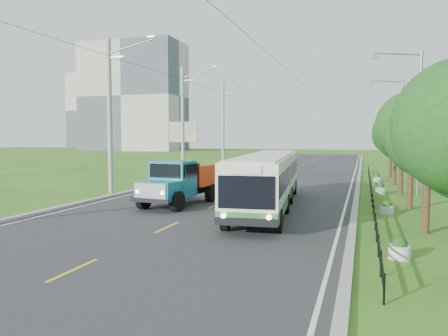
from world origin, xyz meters
The scene contains 28 objects.
ground centered at (0.00, 0.00, 0.00)m, with size 240.00×240.00×0.00m, color #306016.
road centered at (0.00, 20.00, 0.01)m, with size 14.00×120.00×0.02m, color #28282B.
curb_left centered at (-7.20, 20.00, 0.07)m, with size 0.40×120.00×0.15m, color #9E9E99.
curb_right centered at (7.15, 20.00, 0.05)m, with size 0.30×120.00×0.10m, color #9E9E99.
edge_line_left centered at (-6.65, 20.00, 0.02)m, with size 0.12×120.00×0.00m, color silver.
edge_line_right centered at (6.65, 20.00, 0.02)m, with size 0.12×120.00×0.00m, color silver.
centre_dash centered at (0.00, 0.00, 0.02)m, with size 0.12×2.20×0.00m, color yellow.
railing_right centered at (8.00, 14.00, 0.30)m, with size 0.04×40.00×0.60m, color black.
pole_near centered at (-8.26, 9.00, 5.09)m, with size 3.51×0.32×10.00m.
pole_mid centered at (-8.26, 21.00, 5.09)m, with size 3.51×0.32×10.00m.
pole_far centered at (-8.26, 33.00, 5.09)m, with size 3.51×0.32×10.00m.
tree_second centered at (9.86, 2.14, 3.52)m, with size 3.18×3.26×5.30m.
tree_third centered at (9.86, 8.14, 3.99)m, with size 3.60×3.62×6.00m.
tree_fourth centered at (9.86, 14.14, 3.59)m, with size 3.24×3.31×5.40m.
tree_fifth centered at (9.86, 20.14, 3.85)m, with size 3.48×3.52×5.80m.
tree_back centered at (9.86, 26.14, 3.65)m, with size 3.30×3.36×5.50m.
streetlight_mid centered at (10.64, 14.00, 4.90)m, with size 3.02×0.20×9.07m.
streetlight_far centered at (10.64, 28.00, 4.90)m, with size 3.02×0.20×9.07m.
planter_front centered at (8.60, -2.00, 0.29)m, with size 0.64×0.64×0.67m.
planter_near centered at (8.60, 6.00, 0.29)m, with size 0.64×0.64×0.67m.
planter_mid centered at (8.60, 14.00, 0.29)m, with size 0.64×0.64×0.67m.
planter_far centered at (8.60, 22.00, 0.29)m, with size 0.64×0.64×0.67m.
billboard_left centered at (-9.50, 24.00, 3.87)m, with size 3.00×0.20×5.20m.
billboard_right centered at (12.30, 20.00, 5.34)m, with size 0.24×6.00×7.30m.
apartment_near centered at (-55.00, 95.00, 15.00)m, with size 28.00×14.00×30.00m, color #B7B2A3.
apartment_far centered at (-80.00, 120.00, 13.00)m, with size 24.00×14.00×26.00m, color #B7B2A3.
bus centered at (2.86, 5.98, 1.64)m, with size 3.67×14.28×2.73m.
dump_truck centered at (-1.86, 5.62, 1.38)m, with size 2.87×6.01×2.44m.
Camera 1 is at (7.52, -15.90, 3.64)m, focal length 35.00 mm.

